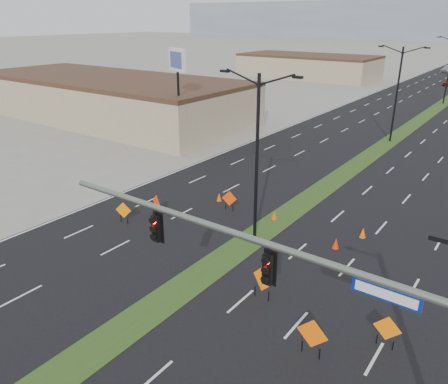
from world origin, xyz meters
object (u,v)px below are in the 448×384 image
Objects in this scene: cone_3 at (219,197)px; construction_sign_0 at (157,204)px; car_far at (448,69)px; construction_sign_1 at (123,211)px; signal_mast at (321,300)px; cone_0 at (274,215)px; streetlight_0 at (257,154)px; cone_2 at (336,243)px; pole_sign_west at (177,67)px; construction_sign_5 at (387,330)px; streetlight_1 at (397,92)px; construction_sign_4 at (312,335)px; cone_1 at (363,233)px; construction_sign_2 at (229,199)px; construction_sign_3 at (262,280)px.

construction_sign_0 is at bearing -112.71° from cone_3.
car_far is 106.45m from construction_sign_1.
signal_mast is at bearing -44.07° from cone_3.
car_far reaches higher than cone_0.
streetlight_0 is 14.77× the size of cone_2.
construction_sign_0 is 0.15× the size of pole_sign_west.
construction_sign_5 is at bearing -27.76° from streetlight_0.
streetlight_1 reaches higher than construction_sign_5.
pole_sign_west is (-21.59, 10.64, 7.87)m from cone_2.
streetlight_0 is 11.25m from construction_sign_4.
signal_mast is at bearing -105.91° from construction_sign_5.
streetlight_1 is 15.08× the size of cone_0.
streetlight_1 is 32.70m from construction_sign_1.
construction_sign_4 is (7.32, -35.34, -4.38)m from streetlight_1.
cone_1 is (13.58, -99.16, -0.47)m from car_far.
construction_sign_2 reaches higher than cone_1.
cone_1 is at bearing 9.72° from cone_0.
streetlight_0 is 103.54m from car_far.
construction_sign_1 is 10.11m from cone_0.
construction_sign_1 is 2.21× the size of cone_0.
cone_2 is at bearing -75.95° from car_far.
streetlight_1 reaches higher than cone_2.
pole_sign_west is at bearing 144.02° from streetlight_0.
cone_0 is (-9.90, 8.02, -0.56)m from construction_sign_5.
construction_sign_3 is 2.64× the size of cone_2.
cone_1 is 2.44m from cone_2.
construction_sign_2 is at bearing -80.59° from car_far.
construction_sign_5 reaches higher than cone_0.
streetlight_0 is 9.95m from construction_sign_1.
streetlight_1 is at bearing 102.17° from construction_sign_5.
signal_mast is 24.11× the size of cone_1.
cone_3 is at bearing 147.34° from streetlight_0.
construction_sign_2 is at bearing 134.48° from signal_mast.
construction_sign_3 is at bearing 3.29° from construction_sign_0.
streetlight_0 is 7.70m from construction_sign_3.
car_far is at bearing 116.76° from construction_sign_3.
signal_mast is 9.22× the size of construction_sign_4.
cone_3 is at bearing -176.87° from cone_1.
construction_sign_2 is at bearing 69.63° from construction_sign_0.
construction_sign_4 is 32.04m from pole_sign_west.
construction_sign_0 is at bearing -82.60° from car_far.
construction_sign_5 is at bearing 44.06° from construction_sign_4.
construction_sign_4 is 2.60× the size of cone_2.
signal_mast is 34.06m from pole_sign_west.
cone_0 is at bearing -5.38° from pole_sign_west.
signal_mast is at bearing -17.28° from pole_sign_west.
streetlight_0 is (-8.56, 10.00, 0.63)m from signal_mast.
cone_2 is (4.64, -26.34, -5.08)m from streetlight_1.
cone_2 is (-2.69, 9.00, -0.70)m from construction_sign_4.
construction_sign_5 is at bearing 78.12° from signal_mast.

